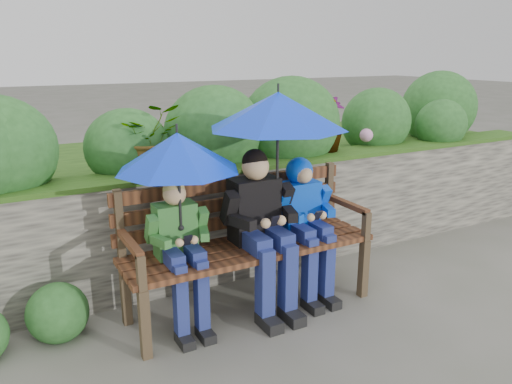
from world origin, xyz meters
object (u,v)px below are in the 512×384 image
boy_middle (261,223)px  boy_right (305,214)px  park_bench (245,235)px  boy_left (180,245)px  umbrella_right (278,111)px  umbrella_left (178,152)px

boy_middle → boy_right: 0.42m
park_bench → boy_left: bearing=-171.1°
boy_right → umbrella_right: (-0.27, -0.00, 0.86)m
boy_middle → boy_left: bearing=178.6°
boy_middle → umbrella_left: size_ratio=1.47×
boy_left → umbrella_right: (0.81, 0.01, 0.92)m
park_bench → boy_middle: bearing=-52.2°
boy_right → park_bench: bearing=170.7°
boy_left → umbrella_left: 0.68m
park_bench → boy_right: size_ratio=1.70×
park_bench → boy_right: bearing=-9.3°
park_bench → umbrella_left: umbrella_left is taller
boy_middle → umbrella_right: umbrella_right is taller
boy_left → boy_right: (1.08, 0.01, 0.06)m
umbrella_left → umbrella_right: size_ratio=0.82×
boy_right → umbrella_right: size_ratio=1.10×
boy_left → boy_middle: boy_middle is taller
umbrella_left → boy_left: bearing=-145.4°
umbrella_left → umbrella_right: (0.79, -0.00, 0.24)m
park_bench → boy_left: boy_left is taller
boy_right → boy_middle: bearing=-176.7°
umbrella_left → umbrella_right: bearing=-0.2°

